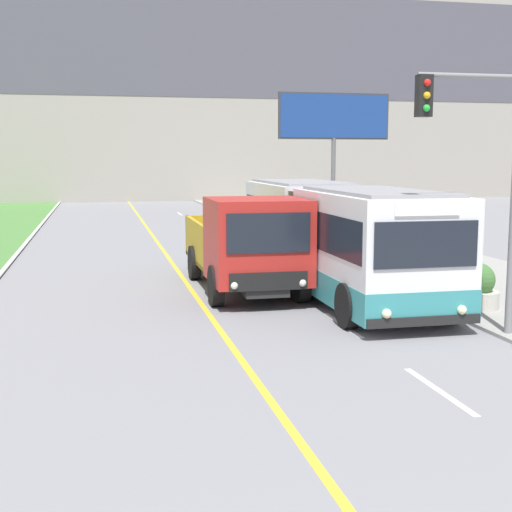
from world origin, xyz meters
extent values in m
cube|color=silver|center=(2.75, 7.80, 0.00)|extent=(0.12, 2.40, 0.01)
cube|color=silver|center=(2.75, 12.40, 0.00)|extent=(0.12, 2.40, 0.01)
cube|color=silver|center=(2.75, 17.00, 0.00)|extent=(0.12, 2.40, 0.01)
cube|color=silver|center=(2.75, 21.60, 0.00)|extent=(0.12, 2.40, 0.01)
cube|color=silver|center=(2.75, 26.20, 0.00)|extent=(0.12, 2.40, 0.01)
cube|color=silver|center=(2.75, 30.80, 0.00)|extent=(0.12, 2.40, 0.01)
cube|color=silver|center=(2.75, 35.40, 0.00)|extent=(0.12, 2.40, 0.01)
cube|color=silver|center=(2.75, 40.00, 0.00)|extent=(0.12, 2.40, 0.01)
cube|color=silver|center=(2.75, 44.60, 0.00)|extent=(0.12, 2.40, 0.01)
cube|color=gray|center=(0.00, 62.36, 12.46)|extent=(80.00, 8.00, 24.92)
cube|color=#4C4C56|center=(0.00, 58.34, 13.08)|extent=(80.00, 0.04, 8.72)
cube|color=silver|center=(3.96, 13.63, 1.57)|extent=(2.56, 5.46, 2.59)
cube|color=teal|center=(3.96, 13.63, 0.62)|extent=(2.58, 5.48, 0.70)
cube|color=black|center=(3.96, 13.63, 1.96)|extent=(2.58, 5.02, 0.91)
cube|color=gray|center=(3.96, 13.63, 2.90)|extent=(2.17, 4.92, 0.08)
cube|color=silver|center=(3.96, 19.99, 1.57)|extent=(2.56, 5.46, 2.59)
cube|color=teal|center=(3.96, 19.99, 0.62)|extent=(2.58, 5.48, 0.70)
cube|color=black|center=(3.96, 19.99, 1.96)|extent=(2.58, 5.02, 0.91)
cube|color=gray|center=(3.96, 19.99, 2.90)|extent=(2.17, 4.92, 0.08)
cube|color=#474747|center=(3.96, 16.81, 1.57)|extent=(2.35, 0.90, 2.38)
cube|color=black|center=(3.96, 10.88, 1.96)|extent=(2.25, 0.04, 0.95)
cube|color=black|center=(3.96, 10.87, 0.38)|extent=(2.51, 0.06, 0.20)
sphere|color=#F4EAB2|center=(3.13, 10.86, 0.57)|extent=(0.20, 0.20, 0.20)
sphere|color=#F4EAB2|center=(4.79, 10.86, 0.57)|extent=(0.20, 0.20, 0.20)
cube|color=white|center=(3.96, 10.88, 2.68)|extent=(1.41, 0.04, 0.28)
cylinder|color=black|center=(2.75, 12.10, 0.50)|extent=(0.28, 1.00, 1.00)
cylinder|color=black|center=(5.17, 12.10, 0.50)|extent=(0.28, 1.00, 1.00)
cylinder|color=black|center=(2.75, 15.38, 0.50)|extent=(0.28, 1.00, 1.00)
cylinder|color=black|center=(5.17, 15.38, 0.50)|extent=(0.28, 1.00, 1.00)
cylinder|color=black|center=(2.75, 20.54, 0.50)|extent=(0.28, 1.00, 1.00)
cylinder|color=black|center=(5.17, 20.54, 0.50)|extent=(0.28, 1.00, 1.00)
cube|color=black|center=(1.43, 17.47, 0.45)|extent=(1.08, 6.93, 0.20)
cube|color=#AD231E|center=(1.43, 15.28, 1.61)|extent=(2.40, 2.54, 2.12)
cube|color=black|center=(1.43, 13.99, 1.93)|extent=(2.04, 0.04, 0.96)
cube|color=black|center=(1.43, 13.98, 0.77)|extent=(1.92, 0.06, 0.44)
sphere|color=silver|center=(0.59, 13.97, 0.70)|extent=(0.18, 0.18, 0.18)
sphere|color=silver|center=(2.27, 13.97, 0.70)|extent=(0.18, 0.18, 0.18)
cube|color=#B7931E|center=(1.43, 18.87, 0.61)|extent=(2.28, 4.14, 0.12)
cube|color=#B7931E|center=(0.35, 18.87, 1.18)|extent=(0.12, 4.14, 1.27)
cube|color=#B7931E|center=(2.51, 18.87, 1.18)|extent=(0.12, 4.14, 1.27)
cube|color=#B7931E|center=(1.43, 16.86, 1.18)|extent=(2.28, 0.12, 1.27)
cube|color=#B7931E|center=(1.43, 20.88, 1.18)|extent=(2.28, 0.12, 1.27)
cube|color=#B7931E|center=(1.43, 16.86, 1.93)|extent=(2.28, 0.12, 0.24)
cylinder|color=black|center=(0.33, 15.02, 0.52)|extent=(0.30, 1.04, 1.04)
cylinder|color=black|center=(2.53, 15.02, 0.52)|extent=(0.30, 1.04, 1.04)
cylinder|color=black|center=(0.33, 19.07, 0.52)|extent=(0.30, 1.04, 1.04)
cylinder|color=black|center=(2.53, 19.07, 0.52)|extent=(0.30, 1.04, 1.04)
cylinder|color=slate|center=(4.67, 10.68, 5.28)|extent=(2.20, 0.10, 0.10)
cube|color=black|center=(3.71, 10.68, 4.88)|extent=(0.28, 0.24, 0.80)
sphere|color=red|center=(3.71, 10.55, 5.12)|extent=(0.14, 0.14, 0.14)
sphere|color=orange|center=(3.71, 10.55, 4.88)|extent=(0.14, 0.14, 0.14)
sphere|color=green|center=(3.71, 10.55, 4.64)|extent=(0.14, 0.14, 0.14)
cylinder|color=#59595B|center=(9.97, 34.60, 2.37)|extent=(0.24, 0.24, 4.74)
cube|color=#333333|center=(9.97, 34.60, 5.88)|extent=(6.13, 0.20, 2.45)
cube|color=navy|center=(9.97, 34.49, 5.88)|extent=(5.97, 0.02, 2.29)
cylinder|color=#B7B2A8|center=(6.41, 13.08, 0.29)|extent=(1.02, 1.02, 0.41)
sphere|color=#3D6B33|center=(6.41, 13.08, 0.77)|extent=(0.82, 0.82, 0.82)
cylinder|color=#B7B2A8|center=(6.52, 18.36, 0.28)|extent=(1.04, 1.04, 0.41)
sphere|color=#3D6B33|center=(6.52, 18.36, 0.77)|extent=(0.83, 0.83, 0.83)
cylinder|color=#B7B2A8|center=(6.45, 23.63, 0.30)|extent=(0.99, 0.99, 0.44)
sphere|color=#3D6B33|center=(6.45, 23.63, 0.79)|extent=(0.79, 0.79, 0.79)
camera|label=1|loc=(-2.49, -2.31, 3.70)|focal=50.00mm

